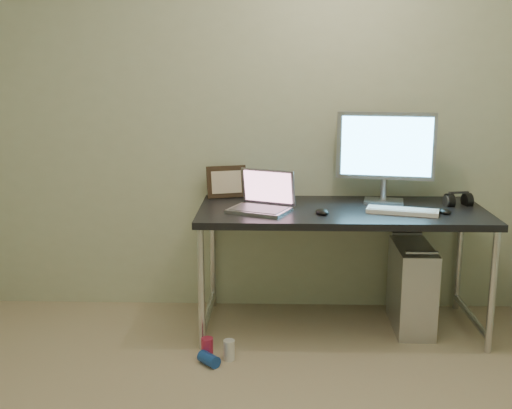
% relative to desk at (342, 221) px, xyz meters
% --- Properties ---
extents(wall_back, '(3.50, 0.02, 2.50)m').
position_rel_desk_xyz_m(wall_back, '(-0.54, 0.37, 0.57)').
color(wall_back, beige).
rests_on(wall_back, ground).
extents(desk, '(1.70, 0.74, 0.75)m').
position_rel_desk_xyz_m(desk, '(0.00, 0.00, 0.00)').
color(desk, black).
rests_on(desk, ground).
extents(tower_computer, '(0.22, 0.50, 0.55)m').
position_rel_desk_xyz_m(tower_computer, '(0.44, 0.02, -0.42)').
color(tower_computer, silver).
rests_on(tower_computer, ground).
extents(cable_a, '(0.01, 0.16, 0.69)m').
position_rel_desk_xyz_m(cable_a, '(0.39, 0.32, -0.28)').
color(cable_a, black).
rests_on(cable_a, ground).
extents(cable_b, '(0.02, 0.11, 0.71)m').
position_rel_desk_xyz_m(cable_b, '(0.48, 0.30, -0.30)').
color(cable_b, black).
rests_on(cable_b, ground).
extents(can_red, '(0.08, 0.08, 0.12)m').
position_rel_desk_xyz_m(can_red, '(-0.77, -0.46, -0.62)').
color(can_red, '#B42345').
rests_on(can_red, ground).
extents(can_white, '(0.08, 0.08, 0.11)m').
position_rel_desk_xyz_m(can_white, '(-0.64, -0.47, -0.62)').
color(can_white, white).
rests_on(can_white, ground).
extents(can_blue, '(0.13, 0.14, 0.07)m').
position_rel_desk_xyz_m(can_blue, '(-0.75, -0.54, -0.64)').
color(can_blue, '#1945A2').
rests_on(can_blue, ground).
extents(laptop, '(0.41, 0.38, 0.23)m').
position_rel_desk_xyz_m(laptop, '(-0.47, -0.05, 0.13)').
color(laptop, '#A3A3AA').
rests_on(laptop, desk).
extents(monitor, '(0.59, 0.21, 0.56)m').
position_rel_desk_xyz_m(monitor, '(0.27, 0.18, 0.40)').
color(monitor, '#A3A3AA').
rests_on(monitor, desk).
extents(keyboard, '(0.42, 0.24, 0.02)m').
position_rel_desk_xyz_m(keyboard, '(0.34, -0.10, 0.09)').
color(keyboard, white).
rests_on(keyboard, desk).
extents(mouse_right, '(0.08, 0.11, 0.04)m').
position_rel_desk_xyz_m(mouse_right, '(0.58, -0.10, 0.09)').
color(mouse_right, black).
rests_on(mouse_right, desk).
extents(mouse_left, '(0.10, 0.13, 0.04)m').
position_rel_desk_xyz_m(mouse_left, '(-0.13, -0.13, 0.09)').
color(mouse_left, black).
rests_on(mouse_left, desk).
extents(headphones, '(0.17, 0.10, 0.11)m').
position_rel_desk_xyz_m(headphones, '(0.71, 0.11, 0.10)').
color(headphones, black).
rests_on(headphones, desk).
extents(picture_frame, '(0.26, 0.14, 0.21)m').
position_rel_desk_xyz_m(picture_frame, '(-0.71, 0.30, 0.18)').
color(picture_frame, black).
rests_on(picture_frame, desk).
extents(webcam, '(0.04, 0.04, 0.11)m').
position_rel_desk_xyz_m(webcam, '(-0.42, 0.28, 0.16)').
color(webcam, silver).
rests_on(webcam, desk).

